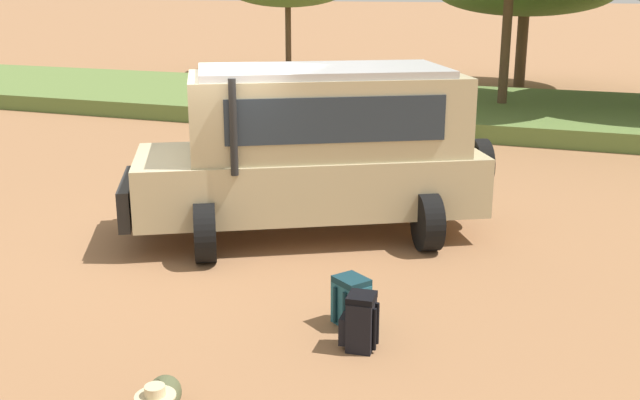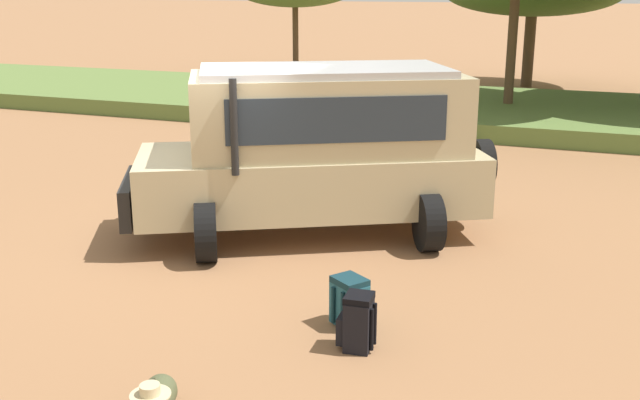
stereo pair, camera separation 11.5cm
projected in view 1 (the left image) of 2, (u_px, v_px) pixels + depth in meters
name	position (u px, v px, depth m)	size (l,w,h in m)	color
ground_plane	(215.00, 241.00, 10.76)	(320.00, 320.00, 0.00)	#936642
grass_bank	(412.00, 106.00, 21.30)	(120.00, 7.00, 0.44)	#5B7538
safari_vehicle	(316.00, 147.00, 10.77)	(5.31, 4.06, 2.44)	tan
backpack_beside_front_wheel	(352.00, 302.00, 8.04)	(0.47, 0.48, 0.54)	#235B6B
backpack_cluster_center	(360.00, 322.00, 7.50)	(0.39, 0.33, 0.59)	black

